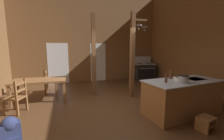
{
  "coord_description": "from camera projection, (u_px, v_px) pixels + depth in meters",
  "views": [
    {
      "loc": [
        -1.4,
        -3.75,
        1.79
      ],
      "look_at": [
        0.14,
        0.85,
        1.05
      ],
      "focal_mm": 23.01,
      "sensor_mm": 36.0,
      "label": 1
    }
  ],
  "objects": [
    {
      "name": "bottle_tall_on_counter",
      "position": [
        166.0,
        78.0,
        3.59
      ],
      "size": [
        0.06,
        0.06,
        0.28
      ],
      "color": "#56331E",
      "rests_on": "kitchen_island"
    },
    {
      "name": "bottle_short_on_counter",
      "position": [
        171.0,
        75.0,
        4.05
      ],
      "size": [
        0.07,
        0.07,
        0.25
      ],
      "color": "#56331E",
      "rests_on": "kitchen_island"
    },
    {
      "name": "support_post_center",
      "position": [
        94.0,
        55.0,
        5.39
      ],
      "size": [
        0.14,
        0.14,
        3.05
      ],
      "color": "brown",
      "rests_on": "ground_plane"
    },
    {
      "name": "dining_table",
      "position": [
        40.0,
        82.0,
        4.88
      ],
      "size": [
        1.72,
        0.94,
        0.74
      ],
      "color": "olive",
      "rests_on": "ground_plane"
    },
    {
      "name": "wall_back",
      "position": [
        91.0,
        38.0,
        7.65
      ],
      "size": [
        8.32,
        0.14,
        4.7
      ],
      "primitive_type": "cube",
      "color": "brown",
      "rests_on": "ground_plane"
    },
    {
      "name": "ladderback_chair_by_post",
      "position": [
        50.0,
        82.0,
        5.84
      ],
      "size": [
        0.47,
        0.47,
        0.95
      ],
      "color": "olive",
      "rests_on": "ground_plane"
    },
    {
      "name": "ladderback_chair_near_window",
      "position": [
        17.0,
        97.0,
        3.97
      ],
      "size": [
        0.57,
        0.57,
        0.95
      ],
      "color": "olive",
      "rests_on": "ground_plane"
    },
    {
      "name": "backpack",
      "position": [
        10.0,
        132.0,
        2.56
      ],
      "size": [
        0.38,
        0.37,
        0.6
      ],
      "color": "navy",
      "rests_on": "ground_plane"
    },
    {
      "name": "ground_plane",
      "position": [
        117.0,
        111.0,
        4.23
      ],
      "size": [
        8.32,
        8.71,
        0.1
      ],
      "primitive_type": "cube",
      "color": "brown"
    },
    {
      "name": "kitchen_island",
      "position": [
        182.0,
        97.0,
        3.93
      ],
      "size": [
        2.24,
        1.16,
        0.94
      ],
      "color": "olive",
      "rests_on": "ground_plane"
    },
    {
      "name": "step_stool",
      "position": [
        206.0,
        122.0,
        3.15
      ],
      "size": [
        0.41,
        0.35,
        0.3
      ],
      "color": "olive",
      "rests_on": "ground_plane"
    },
    {
      "name": "glazed_panel_back_right",
      "position": [
        98.0,
        62.0,
        7.89
      ],
      "size": [
        0.84,
        0.01,
        2.05
      ],
      "primitive_type": "cube",
      "color": "white",
      "rests_on": "ground_plane"
    },
    {
      "name": "mixing_bowl_on_counter",
      "position": [
        178.0,
        78.0,
        3.89
      ],
      "size": [
        0.24,
        0.24,
        0.09
      ],
      "color": "silver",
      "rests_on": "kitchen_island"
    },
    {
      "name": "stockpot_on_counter",
      "position": [
        183.0,
        79.0,
        3.59
      ],
      "size": [
        0.34,
        0.27,
        0.18
      ],
      "color": "#A8AAB2",
      "rests_on": "kitchen_island"
    },
    {
      "name": "glazed_door_back_left",
      "position": [
        58.0,
        64.0,
        7.25
      ],
      "size": [
        1.0,
        0.01,
        2.05
      ],
      "primitive_type": "cube",
      "color": "white",
      "rests_on": "ground_plane"
    },
    {
      "name": "wall_right",
      "position": [
        218.0,
        32.0,
        5.08
      ],
      "size": [
        0.14,
        8.71,
        4.7
      ],
      "primitive_type": "cube",
      "color": "brown",
      "rests_on": "ground_plane"
    },
    {
      "name": "stove_range",
      "position": [
        144.0,
        71.0,
        8.24
      ],
      "size": [
        1.22,
        0.93,
        1.32
      ],
      "color": "black",
      "rests_on": "ground_plane"
    },
    {
      "name": "support_post_with_pot_rack",
      "position": [
        133.0,
        52.0,
        5.16
      ],
      "size": [
        0.67,
        0.25,
        3.05
      ],
      "color": "brown",
      "rests_on": "ground_plane"
    }
  ]
}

